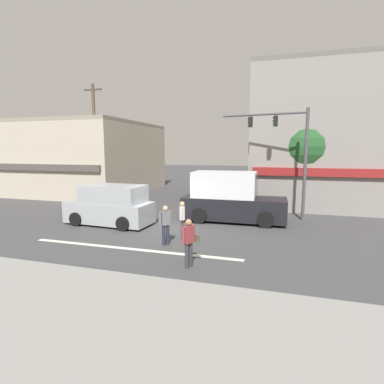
{
  "coord_description": "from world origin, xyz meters",
  "views": [
    {
      "loc": [
        5.58,
        -13.91,
        3.96
      ],
      "look_at": [
        0.93,
        2.0,
        1.6
      ],
      "focal_mm": 28.0,
      "sensor_mm": 36.0,
      "label": 1
    }
  ],
  "objects": [
    {
      "name": "ground_plane",
      "position": [
        0.0,
        0.0,
        0.0
      ],
      "size": [
        120.0,
        120.0,
        0.0
      ],
      "primitive_type": "plane",
      "color": "#3D3D3F"
    },
    {
      "name": "lane_marking_stripe",
      "position": [
        0.0,
        -3.5,
        0.0
      ],
      "size": [
        9.0,
        0.24,
        0.01
      ],
      "primitive_type": "cube",
      "color": "silver",
      "rests_on": "ground"
    },
    {
      "name": "sidewalk_curb",
      "position": [
        0.0,
        -8.5,
        0.08
      ],
      "size": [
        40.0,
        5.0,
        0.16
      ],
      "primitive_type": "cube",
      "color": "gray",
      "rests_on": "ground"
    },
    {
      "name": "building_left_block",
      "position": [
        -13.1,
        10.87,
        3.2
      ],
      "size": [
        13.26,
        11.97,
        6.39
      ],
      "color": "#B7AD99",
      "rests_on": "ground"
    },
    {
      "name": "building_right_corner",
      "position": [
        10.09,
        11.47,
        4.78
      ],
      "size": [
        12.9,
        12.08,
        9.57
      ],
      "color": "gray",
      "rests_on": "ground"
    },
    {
      "name": "street_tree",
      "position": [
        7.12,
        7.21,
        4.12
      ],
      "size": [
        3.96,
        3.96,
        6.11
      ],
      "color": "#4C3823",
      "rests_on": "ground"
    },
    {
      "name": "utility_pole_near_left",
      "position": [
        -7.51,
        5.48,
        4.46
      ],
      "size": [
        1.4,
        0.22,
        8.62
      ],
      "color": "brown",
      "rests_on": "ground"
    },
    {
      "name": "utility_pole_far_right",
      "position": [
        7.75,
        7.05,
        3.81
      ],
      "size": [
        1.4,
        0.22,
        7.33
      ],
      "color": "brown",
      "rests_on": "ground"
    },
    {
      "name": "traffic_light_mast",
      "position": [
        5.98,
        3.88,
        4.18
      ],
      "size": [
        4.85,
        0.86,
        6.2
      ],
      "color": "#47474C",
      "rests_on": "ground"
    },
    {
      "name": "box_truck_waiting_far",
      "position": [
        3.04,
        2.34,
        1.25
      ],
      "size": [
        5.63,
        2.31,
        2.75
      ],
      "color": "black",
      "rests_on": "ground"
    },
    {
      "name": "sedan_parked_curbside",
      "position": [
        0.65,
        7.97,
        0.71
      ],
      "size": [
        2.02,
        4.17,
        1.58
      ],
      "color": "black",
      "rests_on": "ground"
    },
    {
      "name": "van_crossing_rightbound",
      "position": [
        -2.93,
        -0.17,
        1.01
      ],
      "size": [
        4.71,
        2.27,
        2.11
      ],
      "color": "#999EA3",
      "rests_on": "ground"
    },
    {
      "name": "pedestrian_foreground_with_bag",
      "position": [
        2.77,
        -4.63,
        0.95
      ],
      "size": [
        0.51,
        0.65,
        1.67
      ],
      "color": "#333338",
      "rests_on": "ground"
    },
    {
      "name": "pedestrian_mid_crossing",
      "position": [
        1.5,
        -1.48,
        0.95
      ],
      "size": [
        0.3,
        0.55,
        1.67
      ],
      "color": "#4C4742",
      "rests_on": "ground"
    },
    {
      "name": "pedestrian_far_side",
      "position": [
        1.14,
        -2.62,
        0.95
      ],
      "size": [
        0.43,
        0.43,
        1.67
      ],
      "color": "#232838",
      "rests_on": "ground"
    }
  ]
}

